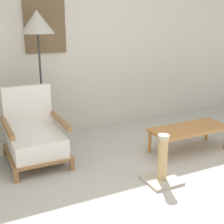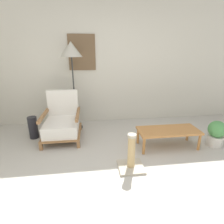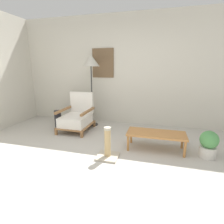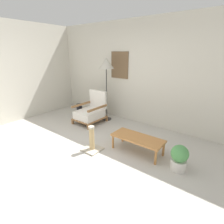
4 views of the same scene
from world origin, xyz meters
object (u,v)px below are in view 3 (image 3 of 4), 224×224
Objects in this scene: floor_lamp at (91,64)px; scratching_post at (108,148)px; vase at (58,119)px; potted_plant at (209,144)px; armchair at (77,117)px; coffee_table at (156,135)px.

floor_lamp is 2.21m from scratching_post.
potted_plant is (3.21, -0.71, 0.03)m from vase.
armchair reaches higher than scratching_post.
armchair reaches higher than potted_plant.
vase is 0.92× the size of potted_plant.
potted_plant reaches higher than vase.
armchair is at bearing 166.23° from potted_plant.
potted_plant is at bearing -12.55° from vase.
scratching_post is at bearing -35.17° from vase.
potted_plant is 1.65m from scratching_post.
coffee_table is 2.46m from vase.
vase is 1.98m from scratching_post.
armchair reaches higher than vase.
armchair reaches higher than coffee_table.
scratching_post reaches higher than coffee_table.
armchair is 0.56m from vase.
coffee_table is 2.43× the size of vase.
floor_lamp is 4.15× the size of vase.
potted_plant is 0.87× the size of scratching_post.
potted_plant is at bearing -5.07° from coffee_table.
scratching_post is at bearing -164.97° from potted_plant.
floor_lamp is 2.97m from potted_plant.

